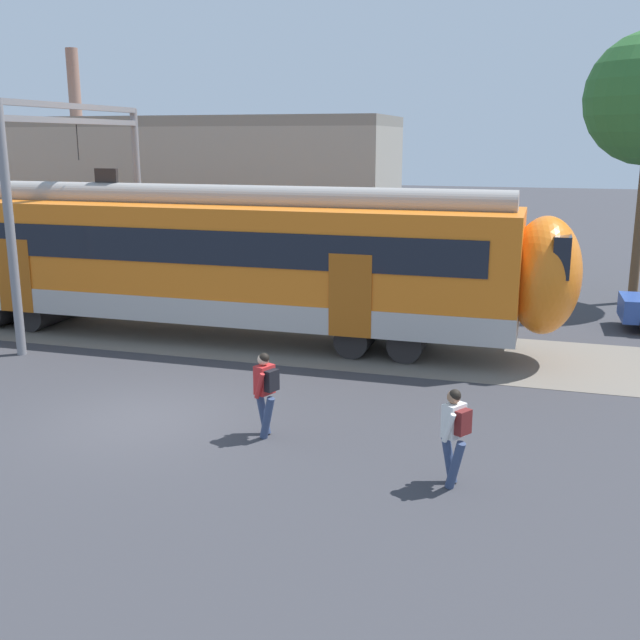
# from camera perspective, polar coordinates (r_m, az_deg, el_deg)

# --- Properties ---
(ground_plane) EXTENTS (160.00, 160.00, 0.00)m
(ground_plane) POSITION_cam_1_polar(r_m,az_deg,el_deg) (15.76, -13.28, -7.36)
(ground_plane) COLOR #38383D
(pedestrian_red) EXTENTS (0.58, 0.64, 1.67)m
(pedestrian_red) POSITION_cam_1_polar(r_m,az_deg,el_deg) (14.19, -4.18, -5.14)
(pedestrian_red) COLOR navy
(pedestrian_red) RESTS_ON ground
(pedestrian_white) EXTENTS (0.56, 0.66, 1.67)m
(pedestrian_white) POSITION_cam_1_polar(r_m,az_deg,el_deg) (12.38, 10.21, -8.20)
(pedestrian_white) COLOR navy
(pedestrian_white) RESTS_ON ground
(catenary_gantry) EXTENTS (0.24, 6.64, 6.53)m
(catenary_gantry) POSITION_cam_1_polar(r_m,az_deg,el_deg) (23.21, -17.78, 9.94)
(catenary_gantry) COLOR gray
(catenary_gantry) RESTS_ON ground
(background_building) EXTENTS (16.82, 5.00, 9.20)m
(background_building) POSITION_cam_1_polar(r_m,az_deg,el_deg) (31.66, -10.00, 9.18)
(background_building) COLOR gray
(background_building) RESTS_ON ground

